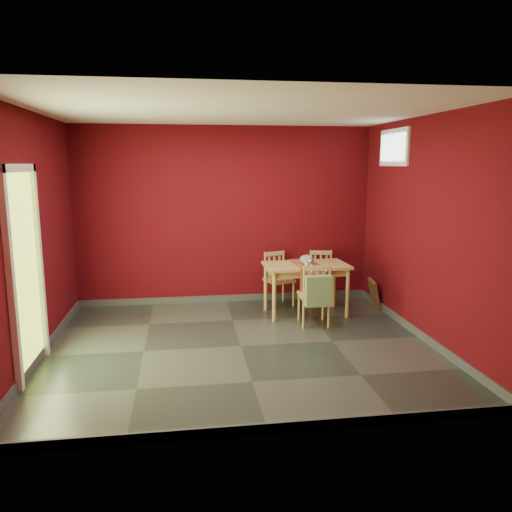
{
  "coord_description": "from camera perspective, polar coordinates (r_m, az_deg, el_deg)",
  "views": [
    {
      "loc": [
        -0.63,
        -5.59,
        2.13
      ],
      "look_at": [
        0.25,
        0.45,
        1.0
      ],
      "focal_mm": 35.0,
      "sensor_mm": 36.0,
      "label": 1
    }
  ],
  "objects": [
    {
      "name": "chair_near",
      "position": [
        6.69,
        6.71,
        -4.31
      ],
      "size": [
        0.41,
        0.41,
        0.84
      ],
      "color": "tan",
      "rests_on": "ground"
    },
    {
      "name": "doorway",
      "position": [
        5.52,
        -24.95,
        -0.99
      ],
      "size": [
        0.06,
        1.01,
        2.13
      ],
      "color": "#B7D838",
      "rests_on": "ground"
    },
    {
      "name": "room_shell",
      "position": [
        6.0,
        -1.77,
        -9.81
      ],
      "size": [
        4.5,
        4.5,
        4.5
      ],
      "color": "#4E080E",
      "rests_on": "ground"
    },
    {
      "name": "chair_far_left",
      "position": [
        7.64,
        2.53,
        -2.53
      ],
      "size": [
        0.47,
        0.47,
        0.81
      ],
      "color": "tan",
      "rests_on": "ground"
    },
    {
      "name": "tote_bag",
      "position": [
        6.47,
        7.14,
        -3.98
      ],
      "size": [
        0.34,
        0.2,
        0.47
      ],
      "color": "#729861",
      "rests_on": "chair_near"
    },
    {
      "name": "cat",
      "position": [
        7.05,
        5.79,
        -0.24
      ],
      "size": [
        0.26,
        0.41,
        0.19
      ],
      "primitive_type": null,
      "rotation": [
        0.0,
        0.0,
        -0.18
      ],
      "color": "slate",
      "rests_on": "table_runner"
    },
    {
      "name": "window",
      "position": [
        7.19,
        15.46,
        11.87
      ],
      "size": [
        0.05,
        0.9,
        0.5
      ],
      "color": "white",
      "rests_on": "room_shell"
    },
    {
      "name": "ground",
      "position": [
        6.02,
        -1.76,
        -10.25
      ],
      "size": [
        4.5,
        4.5,
        0.0
      ],
      "primitive_type": "plane",
      "color": "#2D342D",
      "rests_on": "ground"
    },
    {
      "name": "picture_frame",
      "position": [
        7.76,
        13.33,
        -4.17
      ],
      "size": [
        0.2,
        0.43,
        0.41
      ],
      "color": "brown",
      "rests_on": "ground"
    },
    {
      "name": "table_runner",
      "position": [
        7.01,
        5.97,
        -1.55
      ],
      "size": [
        0.37,
        0.72,
        0.36
      ],
      "color": "#9D432B",
      "rests_on": "dining_table"
    },
    {
      "name": "outlet_plate",
      "position": [
        8.11,
        7.9,
        -2.66
      ],
      "size": [
        0.08,
        0.02,
        0.12
      ],
      "primitive_type": "cube",
      "color": "silver",
      "rests_on": "room_shell"
    },
    {
      "name": "dining_table",
      "position": [
        7.13,
        5.73,
        -1.63
      ],
      "size": [
        1.2,
        0.73,
        0.73
      ],
      "color": "tan",
      "rests_on": "ground"
    },
    {
      "name": "chair_far_right",
      "position": [
        7.81,
        7.44,
        -2.33
      ],
      "size": [
        0.44,
        0.44,
        0.8
      ],
      "color": "tan",
      "rests_on": "ground"
    }
  ]
}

